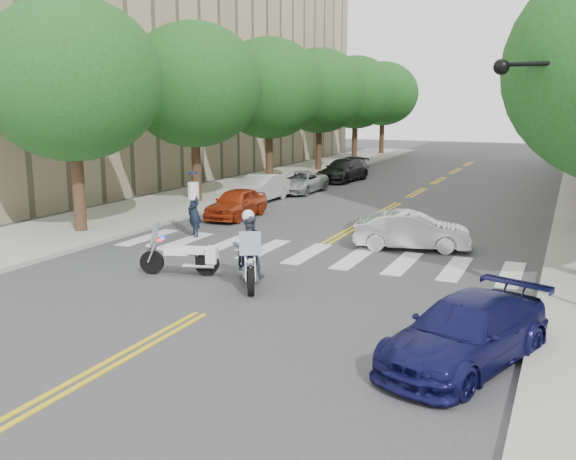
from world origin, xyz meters
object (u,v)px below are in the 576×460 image
Objects in this scene: motorcycle_police at (248,252)px; sedan_blue at (466,333)px; convertible at (412,231)px; officer_standing at (194,211)px; motorcycle_parked at (186,257)px.

sedan_blue is at bearing 122.78° from motorcycle_police.
officer_standing is at bearing 86.16° from convertible.
officer_standing is at bearing 11.52° from motorcycle_parked.
officer_standing is 0.44× the size of sedan_blue.
officer_standing is (-2.58, 4.53, 0.44)m from motorcycle_parked.
motorcycle_police is at bearing 173.21° from sedan_blue.
sedan_blue is (6.10, -3.10, -0.28)m from motorcycle_police.
convertible is at bearing 129.28° from sedan_blue.
motorcycle_police reaches higher than convertible.
officer_standing is 7.72m from convertible.
motorcycle_parked reaches higher than convertible.
motorcycle_police reaches higher than officer_standing.
sedan_blue is (8.16, -3.27, 0.11)m from motorcycle_parked.
sedan_blue is (10.74, -7.81, -0.33)m from officer_standing.
motorcycle_police reaches higher than motorcycle_parked.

